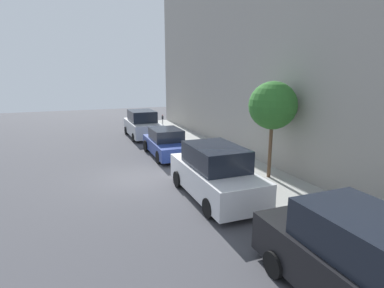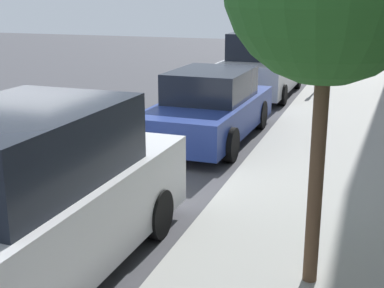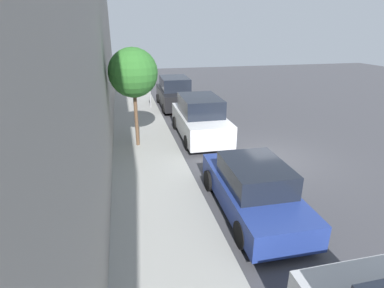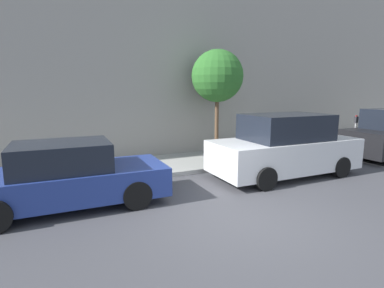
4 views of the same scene
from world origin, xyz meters
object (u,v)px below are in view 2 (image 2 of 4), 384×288
Objects in this scene: parked_suv_second at (25,203)px; parking_meter_far at (319,64)px; parked_suv_fourth at (262,65)px; parked_sedan_third at (210,108)px.

parked_suv_second reaches higher than parking_meter_far.
parked_suv_fourth is at bearing -165.41° from parking_meter_far.
parked_suv_second is 12.85m from parking_meter_far.
parked_suv_fourth reaches higher than parking_meter_far.
parked_suv_second is at bearing -90.33° from parked_suv_fourth.
parked_sedan_third is at bearing -89.41° from parked_suv_fourth.
parking_meter_far is (1.72, 0.45, 0.06)m from parked_suv_fourth.
parked_sedan_third is 3.32× the size of parking_meter_far.
parked_suv_second and parked_suv_fourth have the same top height.
parked_suv_fourth is (0.07, 12.28, 0.00)m from parked_suv_second.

